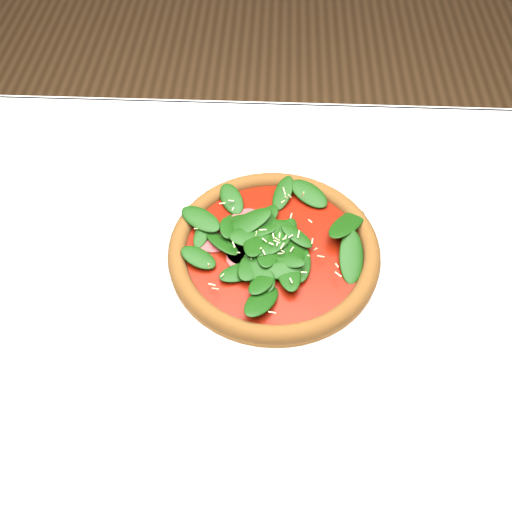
{
  "coord_description": "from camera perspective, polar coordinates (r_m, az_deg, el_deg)",
  "views": [
    {
      "loc": [
        0.06,
        -0.52,
        1.45
      ],
      "look_at": [
        0.03,
        0.01,
        0.77
      ],
      "focal_mm": 40.0,
      "sensor_mm": 36.0,
      "label": 1
    }
  ],
  "objects": [
    {
      "name": "dining_table",
      "position": [
        0.96,
        -2.11,
        -4.6
      ],
      "size": [
        1.21,
        0.81,
        0.75
      ],
      "color": "silver",
      "rests_on": "ground"
    },
    {
      "name": "plate",
      "position": [
        0.87,
        1.78,
        -0.13
      ],
      "size": [
        0.37,
        0.37,
        0.02
      ],
      "color": "white",
      "rests_on": "dining_table"
    },
    {
      "name": "ground",
      "position": [
        1.54,
        -1.37,
        -17.82
      ],
      "size": [
        6.0,
        6.0,
        0.0
      ],
      "primitive_type": "plane",
      "color": "brown",
      "rests_on": "ground"
    },
    {
      "name": "pizza",
      "position": [
        0.86,
        1.81,
        0.73
      ],
      "size": [
        0.42,
        0.42,
        0.04
      ],
      "rotation": [
        0.0,
        0.0,
        0.4
      ],
      "color": "olive",
      "rests_on": "plate"
    }
  ]
}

